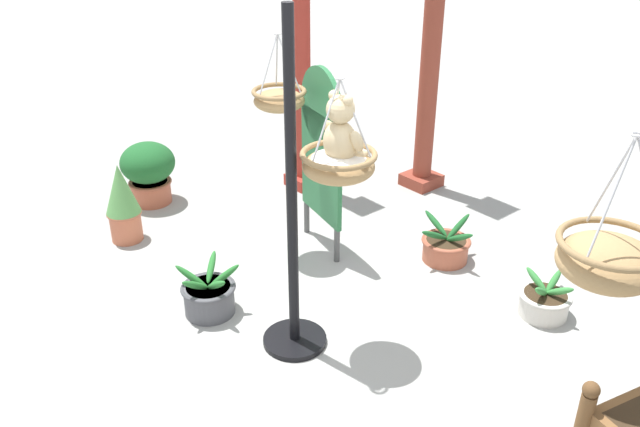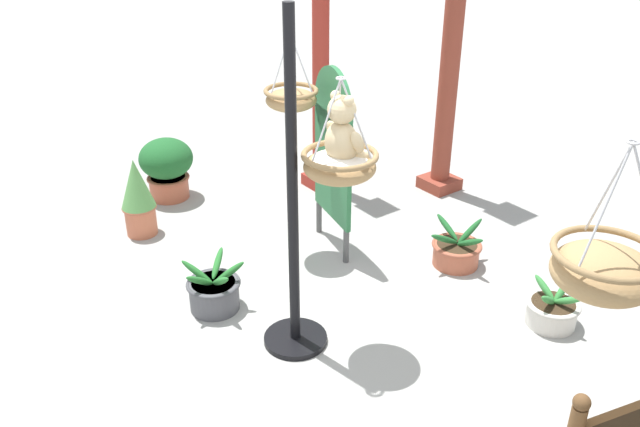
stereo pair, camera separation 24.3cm
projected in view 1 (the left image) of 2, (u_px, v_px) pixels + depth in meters
The scene contains 14 objects.
ground_plane at pixel (309, 354), 4.49m from camera, with size 40.00×40.00×0.00m, color #9E9E99.
display_pole_central at pixel (293, 253), 4.28m from camera, with size 0.44×0.44×2.34m.
hanging_basket_with_teddy at pixel (338, 164), 4.04m from camera, with size 0.48×0.48×0.64m.
teddy_bear at pixel (342, 133), 3.97m from camera, with size 0.31×0.27×0.45m.
hanging_basket_left_high at pixel (279, 99), 5.16m from camera, with size 0.43×0.43×0.61m.
hanging_basket_right_low at pixel (608, 259), 3.28m from camera, with size 0.53×0.53×0.80m.
greenhouse_pillar_left at pixel (302, 70), 6.35m from camera, with size 0.31×0.31×2.52m.
greenhouse_pillar_right at pixel (430, 60), 6.31m from camera, with size 0.36×0.36×2.72m.
potted_plant_fern_front at pixel (122, 202), 5.73m from camera, with size 0.31×0.31×0.72m.
potted_plant_flowering_red at pixel (544, 301), 4.84m from camera, with size 0.42×0.40×0.33m.
potted_plant_tall_leafy at pixel (446, 246), 5.53m from camera, with size 0.57×0.56×0.37m.
potted_plant_bushy_green at pixel (209, 295), 4.86m from camera, with size 0.47×0.48×0.40m.
potted_plant_small_succulent at pixel (148, 170), 6.41m from camera, with size 0.52×0.52×0.61m.
display_sign_board at pixel (321, 145), 5.37m from camera, with size 0.64×0.19×1.59m.
Camera 1 is at (2.77, -2.23, 2.91)m, focal length 37.25 mm.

